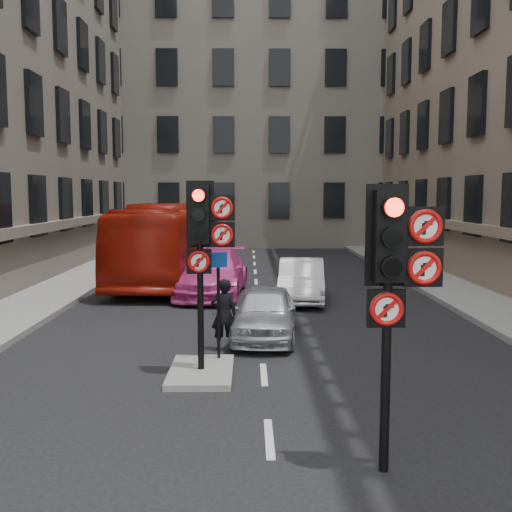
{
  "coord_description": "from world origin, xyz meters",
  "views": [
    {
      "loc": [
        -0.29,
        -6.16,
        3.47
      ],
      "look_at": [
        -0.19,
        2.04,
        2.6
      ],
      "focal_mm": 42.0,
      "sensor_mm": 36.0,
      "label": 1
    }
  ],
  "objects_px": {
    "info_sign": "(218,290)",
    "signal_near": "(395,266)",
    "signal_far": "(204,234)",
    "car_white": "(301,280)",
    "bus_red": "(171,242)",
    "car_silver": "(265,312)",
    "motorcycle": "(225,299)",
    "motorcyclist": "(224,314)",
    "car_pink": "(213,273)"
  },
  "relations": [
    {
      "from": "info_sign",
      "to": "signal_near",
      "type": "bearing_deg",
      "value": -79.8
    },
    {
      "from": "signal_far",
      "to": "car_white",
      "type": "relative_size",
      "value": 0.88
    },
    {
      "from": "car_white",
      "to": "bus_red",
      "type": "distance_m",
      "value": 6.63
    },
    {
      "from": "signal_far",
      "to": "car_silver",
      "type": "height_order",
      "value": "signal_far"
    },
    {
      "from": "signal_far",
      "to": "motorcycle",
      "type": "xyz_separation_m",
      "value": [
        0.16,
        5.42,
        -2.21
      ]
    },
    {
      "from": "signal_near",
      "to": "car_white",
      "type": "xyz_separation_m",
      "value": [
        -0.07,
        11.94,
        -1.92
      ]
    },
    {
      "from": "bus_red",
      "to": "motorcycle",
      "type": "height_order",
      "value": "bus_red"
    },
    {
      "from": "car_silver",
      "to": "motorcyclist",
      "type": "height_order",
      "value": "motorcyclist"
    },
    {
      "from": "car_white",
      "to": "info_sign",
      "type": "bearing_deg",
      "value": -102.47
    },
    {
      "from": "signal_far",
      "to": "car_white",
      "type": "bearing_deg",
      "value": 72.32
    },
    {
      "from": "car_pink",
      "to": "bus_red",
      "type": "height_order",
      "value": "bus_red"
    },
    {
      "from": "car_pink",
      "to": "motorcyclist",
      "type": "bearing_deg",
      "value": -79.92
    },
    {
      "from": "signal_near",
      "to": "bus_red",
      "type": "distance_m",
      "value": 17.18
    },
    {
      "from": "car_pink",
      "to": "motorcyclist",
      "type": "xyz_separation_m",
      "value": [
        0.68,
        -7.13,
        0.05
      ]
    },
    {
      "from": "signal_far",
      "to": "car_white",
      "type": "distance_m",
      "value": 8.58
    },
    {
      "from": "signal_near",
      "to": "info_sign",
      "type": "xyz_separation_m",
      "value": [
        -2.39,
        4.74,
        -1.06
      ]
    },
    {
      "from": "car_white",
      "to": "info_sign",
      "type": "height_order",
      "value": "info_sign"
    },
    {
      "from": "bus_red",
      "to": "motorcycle",
      "type": "distance_m",
      "value": 7.51
    },
    {
      "from": "car_silver",
      "to": "motorcycle",
      "type": "distance_m",
      "value": 2.7
    },
    {
      "from": "motorcyclist",
      "to": "info_sign",
      "type": "distance_m",
      "value": 1.33
    },
    {
      "from": "signal_near",
      "to": "motorcyclist",
      "type": "distance_m",
      "value": 6.54
    },
    {
      "from": "car_silver",
      "to": "motorcycle",
      "type": "xyz_separation_m",
      "value": [
        -1.06,
        2.48,
        -0.13
      ]
    },
    {
      "from": "motorcyclist",
      "to": "info_sign",
      "type": "relative_size",
      "value": 0.73
    },
    {
      "from": "signal_far",
      "to": "motorcycle",
      "type": "bearing_deg",
      "value": 88.29
    },
    {
      "from": "motorcycle",
      "to": "info_sign",
      "type": "bearing_deg",
      "value": -97.15
    },
    {
      "from": "signal_far",
      "to": "info_sign",
      "type": "xyz_separation_m",
      "value": [
        0.21,
        0.74,
        -1.18
      ]
    },
    {
      "from": "car_pink",
      "to": "bus_red",
      "type": "distance_m",
      "value": 4.01
    },
    {
      "from": "car_silver",
      "to": "car_pink",
      "type": "xyz_separation_m",
      "value": [
        -1.62,
        6.05,
        0.13
      ]
    },
    {
      "from": "signal_near",
      "to": "car_silver",
      "type": "xyz_separation_m",
      "value": [
        -1.38,
        6.93,
        -1.96
      ]
    },
    {
      "from": "signal_far",
      "to": "bus_red",
      "type": "relative_size",
      "value": 0.33
    },
    {
      "from": "motorcyclist",
      "to": "car_pink",
      "type": "bearing_deg",
      "value": -94.2
    },
    {
      "from": "motorcycle",
      "to": "motorcyclist",
      "type": "bearing_deg",
      "value": -95.96
    },
    {
      "from": "car_silver",
      "to": "car_white",
      "type": "distance_m",
      "value": 5.18
    },
    {
      "from": "signal_far",
      "to": "motorcyclist",
      "type": "height_order",
      "value": "signal_far"
    },
    {
      "from": "car_white",
      "to": "motorcycle",
      "type": "xyz_separation_m",
      "value": [
        -2.37,
        -2.52,
        -0.18
      ]
    },
    {
      "from": "car_silver",
      "to": "signal_far",
      "type": "bearing_deg",
      "value": -107.6
    },
    {
      "from": "info_sign",
      "to": "motorcycle",
      "type": "bearing_deg",
      "value": 74.11
    },
    {
      "from": "car_silver",
      "to": "info_sign",
      "type": "distance_m",
      "value": 2.57
    },
    {
      "from": "car_silver",
      "to": "car_white",
      "type": "xyz_separation_m",
      "value": [
        1.31,
        5.01,
        0.05
      ]
    },
    {
      "from": "car_pink",
      "to": "car_white",
      "type": "bearing_deg",
      "value": -14.84
    },
    {
      "from": "car_white",
      "to": "car_pink",
      "type": "distance_m",
      "value": 3.11
    },
    {
      "from": "signal_near",
      "to": "car_pink",
      "type": "bearing_deg",
      "value": 103.02
    },
    {
      "from": "car_white",
      "to": "bus_red",
      "type": "height_order",
      "value": "bus_red"
    },
    {
      "from": "car_silver",
      "to": "car_pink",
      "type": "distance_m",
      "value": 6.26
    },
    {
      "from": "motorcycle",
      "to": "car_pink",
      "type": "bearing_deg",
      "value": 91.17
    },
    {
      "from": "car_white",
      "to": "motorcycle",
      "type": "distance_m",
      "value": 3.47
    },
    {
      "from": "car_pink",
      "to": "info_sign",
      "type": "distance_m",
      "value": 8.3
    },
    {
      "from": "signal_near",
      "to": "info_sign",
      "type": "relative_size",
      "value": 1.65
    },
    {
      "from": "car_silver",
      "to": "info_sign",
      "type": "xyz_separation_m",
      "value": [
        -1.0,
        -2.19,
        0.9
      ]
    },
    {
      "from": "car_silver",
      "to": "bus_red",
      "type": "relative_size",
      "value": 0.33
    }
  ]
}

